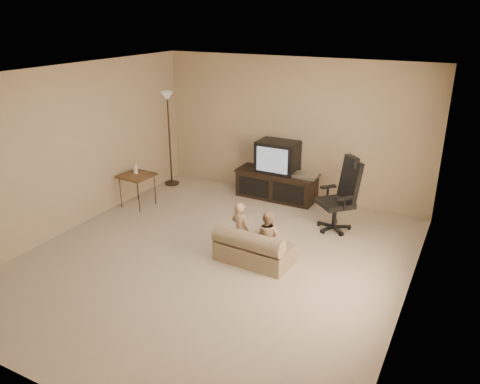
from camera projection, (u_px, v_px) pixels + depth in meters
The scene contains 9 objects.
floor at pixel (215, 259), 6.47m from camera, with size 5.50×5.50×0.00m, color #B6A890.
room_shell at pixel (212, 154), 5.92m from camera, with size 5.50×5.50×5.50m.
tv_stand at pixel (277, 175), 8.43m from camera, with size 1.50×0.56×1.07m.
office_chair at pixel (340, 204), 7.22m from camera, with size 0.77×0.77×1.18m.
side_table at pixel (137, 176), 8.05m from camera, with size 0.55×0.55×0.78m.
floor_lamp at pixel (168, 118), 8.80m from camera, with size 0.28×0.28×1.82m.
child_sofa at pixel (253, 249), 6.33m from camera, with size 1.05×0.64×0.50m.
toddler_left at pixel (240, 229), 6.44m from camera, with size 0.29×0.21×0.79m, color tan.
toddler_right at pixel (267, 237), 6.29m from camera, with size 0.36×0.20×0.75m, color tan.
Camera 1 is at (2.95, -4.88, 3.21)m, focal length 35.00 mm.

